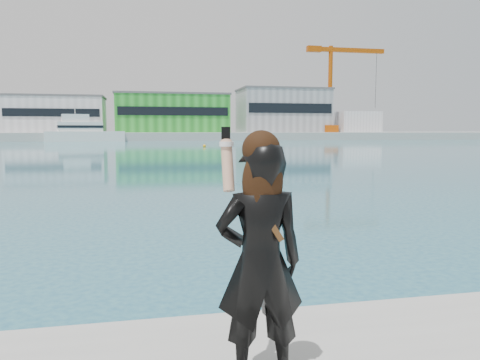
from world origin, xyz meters
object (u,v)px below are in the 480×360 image
at_px(buoy_near, 248,145).
at_px(dock_crane, 334,86).
at_px(woman, 260,256).
at_px(buoy_extra, 204,147).
at_px(motor_yacht, 82,131).

bearing_deg(buoy_near, dock_crane, 51.27).
bearing_deg(woman, dock_crane, -112.12).
height_order(buoy_near, woman, woman).
height_order(dock_crane, buoy_near, dock_crane).
distance_m(buoy_extra, woman, 69.99).
bearing_deg(buoy_extra, motor_yacht, 119.20).
distance_m(motor_yacht, woman, 111.21).
relative_size(motor_yacht, buoy_near, 36.25).
bearing_deg(dock_crane, buoy_extra, -129.80).
bearing_deg(dock_crane, woman, -113.41).
bearing_deg(woman, motor_yacht, -81.48).
bearing_deg(dock_crane, buoy_near, -128.73).
distance_m(dock_crane, woman, 133.95).
distance_m(buoy_near, buoy_extra, 13.03).
relative_size(buoy_near, buoy_extra, 1.00).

